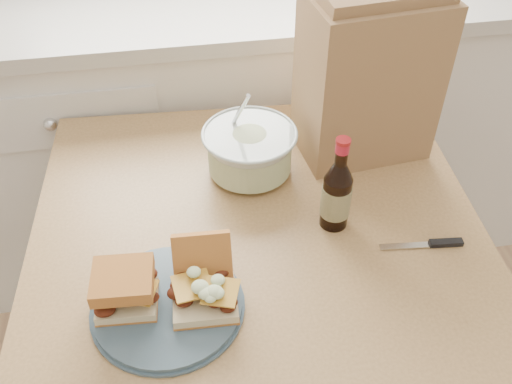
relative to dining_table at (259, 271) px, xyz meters
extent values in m
cube|color=white|center=(0.04, 0.80, -0.20)|extent=(2.40, 0.60, 0.90)
cube|color=tan|center=(0.00, 0.00, 0.09)|extent=(0.97, 0.97, 0.04)
cube|color=tan|center=(-0.38, 0.43, -0.29)|extent=(0.06, 0.06, 0.72)
cube|color=tan|center=(0.43, 0.38, -0.29)|extent=(0.06, 0.06, 0.72)
cylinder|color=#3E5565|center=(-0.19, -0.15, 0.12)|extent=(0.26, 0.26, 0.02)
cube|color=beige|center=(-0.26, -0.14, 0.14)|extent=(0.11, 0.10, 0.02)
cube|color=gold|center=(-0.26, -0.14, 0.17)|extent=(0.06, 0.06, 0.00)
cube|color=#BC6D31|center=(-0.26, -0.14, 0.19)|extent=(0.11, 0.10, 0.03)
cube|color=beige|center=(-0.13, -0.16, 0.14)|extent=(0.12, 0.11, 0.02)
cube|color=gold|center=(-0.13, -0.16, 0.17)|extent=(0.07, 0.07, 0.00)
cube|color=#BC6D31|center=(-0.12, -0.10, 0.17)|extent=(0.11, 0.08, 0.09)
cone|color=#B4C2BC|center=(0.01, 0.20, 0.16)|extent=(0.20, 0.20, 0.11)
cylinder|color=beige|center=(0.01, 0.20, 0.16)|extent=(0.19, 0.19, 0.07)
torus|color=#B4C2BC|center=(0.01, 0.20, 0.22)|extent=(0.21, 0.21, 0.01)
cylinder|color=silver|center=(-0.01, 0.23, 0.25)|extent=(0.05, 0.08, 0.14)
cylinder|color=black|center=(0.15, 0.01, 0.17)|extent=(0.06, 0.06, 0.12)
cone|color=black|center=(0.15, 0.01, 0.25)|extent=(0.06, 0.06, 0.04)
cylinder|color=black|center=(0.15, 0.01, 0.29)|extent=(0.02, 0.02, 0.05)
cylinder|color=#AD172C|center=(0.15, 0.01, 0.31)|extent=(0.03, 0.03, 0.02)
cylinder|color=maroon|center=(0.15, 0.01, 0.32)|extent=(0.03, 0.03, 0.01)
cylinder|color=#343A1D|center=(0.15, 0.01, 0.18)|extent=(0.06, 0.06, 0.07)
cube|color=silver|center=(0.28, -0.08, 0.12)|extent=(0.12, 0.03, 0.00)
cube|color=black|center=(0.36, -0.09, 0.12)|extent=(0.07, 0.02, 0.01)
cube|color=#9C704B|center=(0.28, 0.25, 0.30)|extent=(0.30, 0.21, 0.37)
camera|label=1|loc=(-0.14, -0.78, 0.95)|focal=40.00mm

